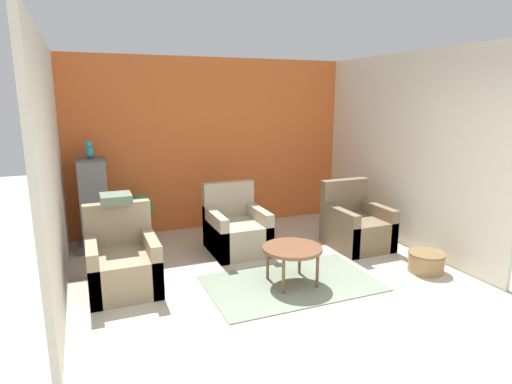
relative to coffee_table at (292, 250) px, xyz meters
The scene contains 14 objects.
ground_plane 1.17m from the coffee_table, 97.70° to the right, with size 20.00×20.00×0.00m, color beige.
wall_back_accent 2.74m from the coffee_table, 93.27° to the left, with size 4.62×0.06×2.71m.
wall_left 2.70m from the coffee_table, 163.33° to the left, with size 0.06×3.62×2.71m.
wall_right 2.44m from the coffee_table, 18.81° to the left, with size 0.06×3.62×2.71m.
area_rug 0.40m from the coffee_table, 86.42° to the left, with size 1.94×1.20×0.01m.
coffee_table is the anchor object (origin of this frame).
armchair_left 1.91m from the coffee_table, 160.96° to the left, with size 0.74×0.86×0.92m.
armchair_right 1.65m from the coffee_table, 29.30° to the left, with size 0.74×0.86×0.92m.
armchair_middle 1.30m from the coffee_table, 99.84° to the left, with size 0.74×0.86×0.92m.
birdcage 2.93m from the coffee_table, 133.74° to the left, with size 0.51×0.51×1.29m.
parrot 3.09m from the coffee_table, 133.72° to the left, with size 0.11×0.21×0.25m.
potted_plant 2.50m from the coffee_table, 123.97° to the left, with size 0.37×0.34×0.74m.
wicker_basket 1.74m from the coffee_table, 10.44° to the right, with size 0.44×0.44×0.24m.
throw_pillow 2.11m from the coffee_table, 152.44° to the left, with size 0.34×0.34×0.10m.
Camera 1 is at (-1.98, -3.00, 2.12)m, focal length 30.00 mm.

